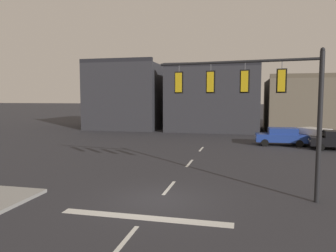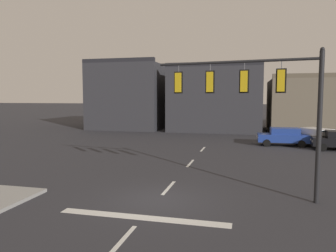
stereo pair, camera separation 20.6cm
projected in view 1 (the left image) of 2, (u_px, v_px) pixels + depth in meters
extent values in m
plane|color=#2B2B30|center=(158.00, 201.00, 13.65)|extent=(400.00, 400.00, 0.00)
cube|color=silver|center=(144.00, 218.00, 11.71)|extent=(6.40, 0.50, 0.01)
cube|color=silver|center=(124.00, 241.00, 9.77)|extent=(0.16, 2.40, 0.01)
cube|color=silver|center=(169.00, 188.00, 15.58)|extent=(0.16, 2.40, 0.01)
cube|color=silver|center=(190.00, 163.00, 21.40)|extent=(0.16, 2.40, 0.01)
cube|color=silver|center=(201.00, 149.00, 27.22)|extent=(0.16, 2.40, 0.01)
cylinder|color=black|center=(319.00, 128.00, 13.16)|extent=(0.20, 0.20, 6.21)
cylinder|color=black|center=(235.00, 62.00, 14.17)|extent=(6.94, 1.07, 0.12)
sphere|color=black|center=(323.00, 50.00, 12.88)|extent=(0.18, 0.18, 0.18)
cylinder|color=#56565B|center=(282.00, 66.00, 13.48)|extent=(0.03, 0.03, 0.35)
cube|color=gold|center=(282.00, 81.00, 13.53)|extent=(0.33, 0.28, 0.90)
sphere|color=red|center=(282.00, 74.00, 13.63)|extent=(0.20, 0.20, 0.20)
sphere|color=#2D2314|center=(282.00, 81.00, 13.66)|extent=(0.20, 0.20, 0.20)
sphere|color=black|center=(281.00, 88.00, 13.68)|extent=(0.20, 0.20, 0.20)
cube|color=black|center=(282.00, 81.00, 13.52)|extent=(0.42, 0.09, 1.02)
cylinder|color=#56565B|center=(245.00, 67.00, 14.02)|extent=(0.03, 0.03, 0.35)
cube|color=gold|center=(245.00, 81.00, 14.08)|extent=(0.33, 0.28, 0.90)
sphere|color=red|center=(245.00, 75.00, 14.18)|extent=(0.20, 0.20, 0.20)
sphere|color=#2D2314|center=(245.00, 82.00, 14.20)|extent=(0.20, 0.20, 0.20)
sphere|color=black|center=(245.00, 88.00, 14.23)|extent=(0.20, 0.20, 0.20)
cube|color=black|center=(245.00, 81.00, 14.06)|extent=(0.42, 0.09, 1.02)
cylinder|color=#56565B|center=(211.00, 68.00, 14.57)|extent=(0.03, 0.03, 0.35)
cube|color=gold|center=(211.00, 82.00, 14.62)|extent=(0.33, 0.28, 0.90)
sphere|color=red|center=(211.00, 76.00, 14.72)|extent=(0.20, 0.20, 0.20)
sphere|color=#2D2314|center=(211.00, 82.00, 14.75)|extent=(0.20, 0.20, 0.20)
sphere|color=black|center=(211.00, 88.00, 14.77)|extent=(0.20, 0.20, 0.20)
cube|color=black|center=(211.00, 82.00, 14.61)|extent=(0.42, 0.09, 1.02)
cylinder|color=#56565B|center=(179.00, 69.00, 15.11)|extent=(0.03, 0.03, 0.35)
cube|color=gold|center=(179.00, 83.00, 15.17)|extent=(0.33, 0.28, 0.90)
sphere|color=red|center=(180.00, 77.00, 15.27)|extent=(0.20, 0.20, 0.20)
sphere|color=#2D2314|center=(180.00, 83.00, 15.29)|extent=(0.20, 0.20, 0.20)
sphere|color=black|center=(180.00, 89.00, 15.32)|extent=(0.20, 0.20, 0.20)
cube|color=black|center=(179.00, 83.00, 15.15)|extent=(0.42, 0.09, 1.02)
cube|color=navy|center=(281.00, 138.00, 29.23)|extent=(4.45, 1.92, 0.70)
cube|color=navy|center=(283.00, 131.00, 29.15)|extent=(2.51, 1.67, 0.56)
cube|color=#2D3842|center=(274.00, 131.00, 29.30)|extent=(0.29, 1.53, 0.47)
cube|color=#2D3842|center=(296.00, 131.00, 28.91)|extent=(0.26, 1.53, 0.46)
cylinder|color=black|center=(265.00, 143.00, 28.73)|extent=(0.65, 0.24, 0.64)
cylinder|color=black|center=(263.00, 140.00, 30.39)|extent=(0.65, 0.24, 0.64)
cylinder|color=black|center=(299.00, 144.00, 28.14)|extent=(0.65, 0.24, 0.64)
cylinder|color=black|center=(296.00, 141.00, 29.80)|extent=(0.65, 0.24, 0.64)
sphere|color=silver|center=(256.00, 137.00, 29.11)|extent=(0.16, 0.16, 0.16)
sphere|color=silver|center=(256.00, 136.00, 30.23)|extent=(0.16, 0.16, 0.16)
cube|color=maroon|center=(306.00, 137.00, 28.78)|extent=(0.08, 1.37, 0.12)
cube|color=silver|center=(313.00, 138.00, 28.99)|extent=(3.96, 4.65, 0.70)
cube|color=silver|center=(315.00, 131.00, 28.80)|extent=(2.71, 2.94, 0.56)
cube|color=#2D3842|center=(308.00, 131.00, 29.51)|extent=(1.40, 1.06, 0.47)
cube|color=#2D3842|center=(325.00, 133.00, 27.71)|extent=(1.38, 1.03, 0.46)
cylinder|color=black|center=(294.00, 141.00, 30.08)|extent=(0.54, 0.65, 0.64)
cylinder|color=black|center=(308.00, 140.00, 30.68)|extent=(0.54, 0.65, 0.64)
cylinder|color=black|center=(318.00, 145.00, 27.37)|extent=(0.54, 0.65, 0.64)
cylinder|color=black|center=(333.00, 144.00, 27.98)|extent=(0.54, 0.65, 0.64)
sphere|color=silver|center=(291.00, 135.00, 30.81)|extent=(0.16, 0.16, 0.16)
sphere|color=silver|center=(300.00, 135.00, 31.22)|extent=(0.16, 0.16, 0.16)
cube|color=maroon|center=(333.00, 140.00, 26.96)|extent=(1.15, 0.80, 0.12)
cube|color=#2D3842|center=(330.00, 134.00, 26.74)|extent=(0.36, 1.53, 0.47)
cylinder|color=black|center=(320.00, 147.00, 26.27)|extent=(0.65, 0.27, 0.64)
cylinder|color=black|center=(317.00, 144.00, 27.89)|extent=(0.65, 0.27, 0.64)
sphere|color=silver|center=(311.00, 141.00, 26.71)|extent=(0.16, 0.16, 0.16)
sphere|color=silver|center=(309.00, 139.00, 27.80)|extent=(0.16, 0.16, 0.16)
cube|color=#2D2D33|center=(132.00, 97.00, 47.13)|extent=(9.73, 12.41, 8.80)
cube|color=black|center=(115.00, 60.00, 41.00)|extent=(9.73, 0.60, 0.50)
cube|color=#2D2D33|center=(214.00, 100.00, 43.40)|extent=(11.59, 10.35, 8.03)
cube|color=black|center=(211.00, 64.00, 38.30)|extent=(11.59, 0.60, 0.50)
cube|color=#665B4C|center=(305.00, 106.00, 41.26)|extent=(9.55, 11.22, 6.51)
cube|color=brown|center=(315.00, 76.00, 35.80)|extent=(9.55, 0.60, 0.50)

